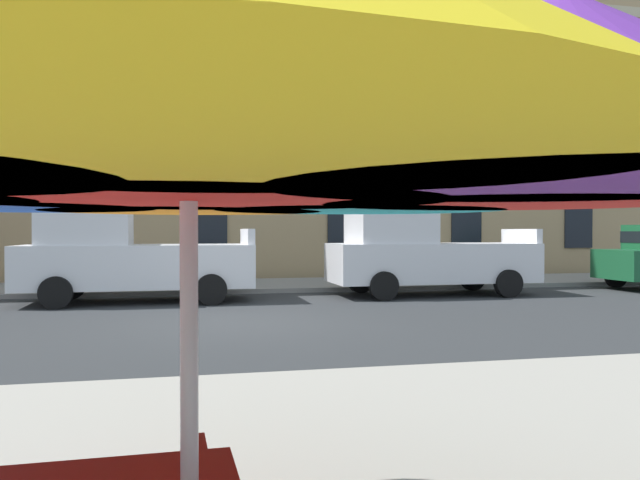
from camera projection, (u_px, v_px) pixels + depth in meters
The scene contains 6 objects.
ground_plane at pixel (236, 323), 11.10m from camera, with size 120.00×120.00×0.00m, color #2D3033.
sidewalk_far at pixel (214, 286), 17.73m from camera, with size 56.00×3.60×0.12m, color gray.
apartment_building at pixel (202, 33), 25.58m from camera, with size 39.25×12.08×19.20m.
pickup_white at pixel (127, 257), 14.23m from camera, with size 5.10×2.12×2.20m.
pickup_white_midblock at pixel (423, 254), 15.80m from camera, with size 5.10×2.12×2.20m.
patio_umbrella at pixel (188, 128), 2.08m from camera, with size 3.73×3.73×2.26m.
Camera 1 is at (-1.00, -11.13, 1.62)m, focal length 35.54 mm.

